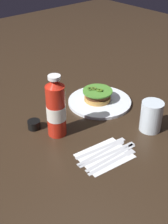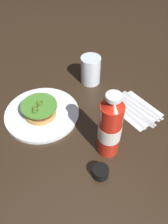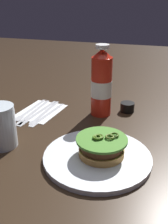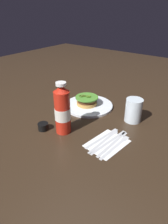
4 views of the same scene
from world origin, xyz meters
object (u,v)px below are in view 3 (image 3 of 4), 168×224
(water_glass, at_px, (1,126))
(condiment_cup, at_px, (127,107))
(ketchup_bottle, at_px, (101,84))
(table_knife, at_px, (46,115))
(burger_sandwich, at_px, (102,146))
(steak_knife, at_px, (32,112))
(dinner_plate, at_px, (97,157))
(napkin, at_px, (41,111))
(fork_utensil, at_px, (29,110))
(butter_knife, at_px, (36,113))
(spoon_utensil, at_px, (41,115))

(water_glass, bearing_deg, condiment_cup, 138.07)
(ketchup_bottle, relative_size, table_knife, 1.16)
(burger_sandwich, distance_m, steak_knife, 0.35)
(dinner_plate, height_order, steak_knife, dinner_plate)
(table_knife, bearing_deg, burger_sandwich, 51.21)
(condiment_cup, bearing_deg, napkin, -72.98)
(fork_utensil, bearing_deg, dinner_plate, 54.98)
(steak_knife, distance_m, butter_knife, 0.02)
(dinner_plate, xyz_separation_m, ketchup_bottle, (-0.26, -0.06, 0.10))
(ketchup_bottle, distance_m, spoon_utensil, 0.22)
(burger_sandwich, height_order, fork_utensil, burger_sandwich)
(butter_knife, bearing_deg, dinner_plate, 53.29)
(burger_sandwich, distance_m, water_glass, 0.27)
(steak_knife, bearing_deg, fork_utensil, -117.66)
(burger_sandwich, distance_m, table_knife, 0.30)
(dinner_plate, height_order, spoon_utensil, dinner_plate)
(steak_knife, relative_size, spoon_utensil, 1.04)
(burger_sandwich, height_order, butter_knife, burger_sandwich)
(dinner_plate, xyz_separation_m, spoon_utensil, (-0.19, -0.24, -0.00))
(ketchup_bottle, relative_size, condiment_cup, 4.85)
(ketchup_bottle, xyz_separation_m, condiment_cup, (-0.05, 0.08, -0.09))
(ketchup_bottle, height_order, napkin, ketchup_bottle)
(ketchup_bottle, bearing_deg, fork_utensil, -76.87)
(water_glass, bearing_deg, napkin, 179.70)
(napkin, height_order, spoon_utensil, spoon_utensil)
(water_glass, distance_m, condiment_cup, 0.43)
(burger_sandwich, bearing_deg, condiment_cup, 176.56)
(water_glass, relative_size, butter_knife, 0.52)
(steak_knife, relative_size, butter_knife, 0.95)
(fork_utensil, relative_size, steak_knife, 0.91)
(water_glass, relative_size, spoon_utensil, 0.56)
(burger_sandwich, relative_size, condiment_cup, 2.61)
(dinner_plate, relative_size, napkin, 1.59)
(butter_knife, xyz_separation_m, spoon_utensil, (0.01, 0.02, -0.00))
(condiment_cup, relative_size, steak_knife, 0.23)
(napkin, bearing_deg, fork_utensil, -69.79)
(burger_sandwich, xyz_separation_m, steak_knife, (-0.19, -0.29, -0.03))
(steak_knife, bearing_deg, dinner_plate, 54.52)
(butter_knife, relative_size, table_knife, 1.11)
(table_knife, bearing_deg, water_glass, -9.77)
(burger_sandwich, bearing_deg, napkin, -129.18)
(dinner_plate, height_order, fork_utensil, dinner_plate)
(ketchup_bottle, height_order, spoon_utensil, ketchup_bottle)
(napkin, distance_m, table_knife, 0.05)
(burger_sandwich, relative_size, fork_utensil, 0.65)
(dinner_plate, bearing_deg, table_knife, -130.59)
(burger_sandwich, relative_size, steak_knife, 0.59)
(dinner_plate, bearing_deg, ketchup_bottle, -168.15)
(napkin, xyz_separation_m, butter_knife, (0.03, -0.00, 0.00))
(steak_knife, distance_m, table_knife, 0.05)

